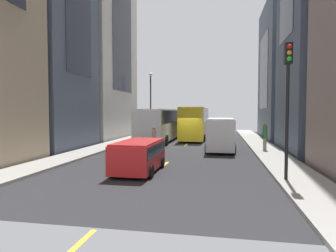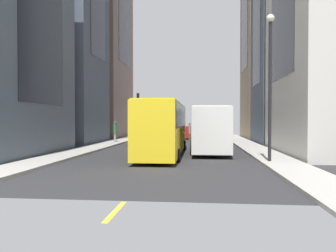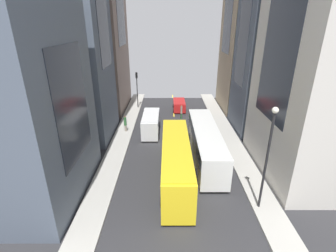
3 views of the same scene
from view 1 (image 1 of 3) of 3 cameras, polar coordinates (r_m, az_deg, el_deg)
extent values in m
plane|color=#28282B|center=(27.33, 3.60, -3.71)|extent=(39.72, 39.72, 0.00)
cube|color=#9E9B93|center=(28.91, -9.80, -3.25)|extent=(2.25, 44.00, 0.15)
cube|color=#9E9B93|center=(27.35, 17.79, -3.68)|extent=(2.25, 44.00, 0.15)
cube|color=yellow|center=(7.45, -17.68, -21.74)|extent=(0.16, 2.00, 0.01)
cube|color=yellow|center=(17.06, -0.66, -7.62)|extent=(0.16, 2.00, 0.01)
cube|color=yellow|center=(27.33, 3.60, -3.70)|extent=(0.16, 2.00, 0.01)
cube|color=yellow|center=(37.73, 5.51, -1.92)|extent=(0.16, 2.00, 0.01)
cube|color=yellow|center=(48.17, 6.59, -0.92)|extent=(0.16, 2.00, 0.01)
cube|color=beige|center=(36.56, -13.73, 17.03)|extent=(6.23, 11.55, 24.27)
cube|color=#1E232D|center=(36.56, -13.73, 17.03)|extent=(6.29, 6.35, 13.35)
cube|color=#4C5666|center=(37.14, 24.58, 9.78)|extent=(8.11, 10.97, 15.56)
cube|color=#1E232D|center=(37.14, 24.58, 9.78)|extent=(8.19, 6.03, 8.56)
cube|color=silver|center=(30.57, -1.31, 0.31)|extent=(2.55, 12.74, 3.00)
cube|color=black|center=(30.55, -1.31, 1.91)|extent=(2.60, 11.72, 1.20)
cube|color=beige|center=(30.54, -1.31, 3.20)|extent=(2.45, 12.23, 0.08)
cylinder|color=black|center=(34.74, -1.87, -1.50)|extent=(0.46, 1.00, 1.00)
cylinder|color=black|center=(34.32, 1.96, -1.55)|extent=(0.46, 1.00, 1.00)
cylinder|color=black|center=(27.11, -5.45, -2.71)|extent=(0.46, 1.00, 1.00)
cylinder|color=black|center=(26.56, -0.57, -2.81)|extent=(0.46, 1.00, 1.00)
cube|color=yellow|center=(34.02, 5.40, 0.69)|extent=(2.45, 12.07, 3.30)
cube|color=black|center=(34.00, 5.41, 2.14)|extent=(2.50, 11.10, 1.48)
cube|color=gold|center=(34.01, 5.41, 3.54)|extent=(2.35, 11.59, 0.08)
cylinder|color=black|center=(37.93, 4.19, -1.33)|extent=(0.44, 0.76, 0.76)
cylinder|color=black|center=(37.75, 7.60, -1.36)|extent=(0.44, 0.76, 0.76)
cylinder|color=black|center=(30.53, 2.66, -2.31)|extent=(0.44, 0.76, 0.76)
cylinder|color=black|center=(30.31, 6.88, -2.37)|extent=(0.44, 0.76, 0.76)
cube|color=white|center=(23.63, 10.25, -1.49)|extent=(2.05, 5.88, 2.30)
cube|color=black|center=(23.59, 10.27, 0.34)|extent=(2.09, 5.41, 0.69)
cube|color=silver|center=(23.57, 10.27, 1.40)|extent=(1.97, 5.65, 0.08)
cylinder|color=black|center=(25.56, 8.13, -3.38)|extent=(0.37, 0.72, 0.72)
cylinder|color=black|center=(25.55, 12.37, -3.41)|extent=(0.37, 0.72, 0.72)
cylinder|color=black|center=(21.93, 7.74, -4.39)|extent=(0.37, 0.72, 0.72)
cylinder|color=black|center=(21.93, 12.68, -4.43)|extent=(0.37, 0.72, 0.72)
cube|color=red|center=(15.06, -5.72, -5.78)|extent=(1.89, 4.21, 1.35)
cube|color=black|center=(15.02, -5.72, -4.50)|extent=(1.93, 3.88, 0.57)
cube|color=#A91A1A|center=(14.97, -5.73, -3.08)|extent=(1.81, 4.04, 0.08)
cylinder|color=black|center=(16.63, -7.34, -6.85)|extent=(0.34, 0.62, 0.62)
cylinder|color=black|center=(16.19, -1.43, -7.09)|extent=(0.34, 0.62, 0.62)
cylinder|color=black|center=(14.21, -10.60, -8.52)|extent=(0.34, 0.62, 0.62)
cylinder|color=black|center=(13.69, -3.71, -8.91)|extent=(0.34, 0.62, 0.62)
cylinder|color=gray|center=(23.63, 18.43, -3.46)|extent=(0.27, 0.27, 0.85)
cylinder|color=#336B38|center=(23.55, 18.47, -1.15)|extent=(0.36, 0.36, 1.06)
sphere|color=#8C6647|center=(23.51, 18.49, 0.41)|extent=(0.22, 0.22, 0.22)
cylinder|color=#336B38|center=(19.02, -2.74, -5.29)|extent=(0.22, 0.22, 0.83)
cylinder|color=gray|center=(18.91, -2.75, -2.42)|extent=(0.30, 0.30, 1.08)
sphere|color=#8C6647|center=(18.86, -2.75, -0.46)|extent=(0.21, 0.21, 0.21)
cylinder|color=black|center=(13.54, 22.30, 0.68)|extent=(0.14, 0.14, 4.98)
cube|color=black|center=(13.76, 22.52, 13.00)|extent=(0.32, 0.32, 0.90)
sphere|color=red|center=(13.64, 22.70, 14.17)|extent=(0.20, 0.20, 0.20)
sphere|color=orange|center=(13.59, 22.68, 13.13)|extent=(0.20, 0.20, 0.20)
sphere|color=green|center=(13.54, 22.66, 12.09)|extent=(0.20, 0.20, 0.20)
cylinder|color=black|center=(38.99, -3.42, 4.14)|extent=(0.18, 0.18, 7.74)
sphere|color=silver|center=(39.30, -3.44, 10.05)|extent=(0.44, 0.44, 0.44)
camera|label=2|loc=(56.70, 4.93, 2.11)|focal=34.91mm
camera|label=3|loc=(54.34, 8.14, 13.67)|focal=26.53mm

